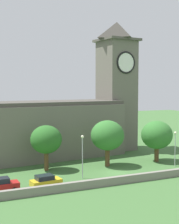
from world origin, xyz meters
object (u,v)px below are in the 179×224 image
at_px(tree_by_tower, 157,135).
at_px(tree_riverside_west, 107,136).
at_px(streetlamp_central, 175,143).
at_px(church, 64,117).
at_px(car_yellow, 46,181).
at_px(streetlamp_west_mid, 82,149).
at_px(car_red, 0,185).
at_px(tree_churchyard, 46,140).

bearing_deg(tree_by_tower, tree_riverside_west, 177.07).
bearing_deg(streetlamp_central, church, 129.15).
bearing_deg(streetlamp_central, tree_by_tower, 96.74).
height_order(car_yellow, streetlamp_west_mid, streetlamp_west_mid).
height_order(streetlamp_west_mid, tree_by_tower, tree_by_tower).
bearing_deg(church, car_yellow, -116.53).
bearing_deg(tree_by_tower, church, 136.79).
xyz_separation_m(car_red, streetlamp_west_mid, (12.23, 1.57, 3.42)).
height_order(car_red, streetlamp_west_mid, streetlamp_west_mid).
relative_size(streetlamp_west_mid, tree_by_tower, 0.87).
bearing_deg(car_yellow, streetlamp_central, 6.05).
bearing_deg(tree_churchyard, streetlamp_west_mid, -63.72).
relative_size(church, tree_riverside_west, 4.69).
distance_m(church, streetlamp_west_mid, 18.12).
bearing_deg(tree_riverside_west, streetlamp_west_mid, -142.02).
bearing_deg(tree_riverside_west, tree_churchyard, 172.02).
distance_m(car_red, streetlamp_west_mid, 12.80).
height_order(car_yellow, tree_by_tower, tree_by_tower).
relative_size(church, tree_churchyard, 5.01).
relative_size(streetlamp_central, tree_by_tower, 0.81).
bearing_deg(car_yellow, tree_riverside_west, 29.53).
distance_m(car_yellow, tree_churchyard, 10.31).
relative_size(tree_churchyard, tree_riverside_west, 0.94).
xyz_separation_m(church, tree_churchyard, (-6.89, -10.57, -2.55)).
xyz_separation_m(car_red, tree_riverside_west, (19.23, 7.02, 4.32)).
distance_m(streetlamp_west_mid, tree_churchyard, 7.74).
bearing_deg(streetlamp_central, streetlamp_west_mid, -178.55).
height_order(church, tree_churchyard, church).
bearing_deg(car_yellow, tree_by_tower, 16.90).
bearing_deg(church, tree_riverside_west, -73.70).
height_order(car_red, tree_churchyard, tree_churchyard).
bearing_deg(streetlamp_west_mid, church, 78.77).
bearing_deg(streetlamp_west_mid, tree_churchyard, 116.28).
bearing_deg(tree_churchyard, car_red, -136.13).
bearing_deg(streetlamp_central, car_red, -176.12).
distance_m(tree_churchyard, tree_riverside_west, 10.51).
relative_size(car_red, tree_by_tower, 0.63).
relative_size(car_red, tree_churchyard, 0.64).
distance_m(streetlamp_central, tree_by_tower, 4.61).
bearing_deg(streetlamp_central, tree_churchyard, 162.68).
distance_m(streetlamp_west_mid, tree_riverside_west, 8.91).
bearing_deg(car_yellow, car_red, 175.17).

